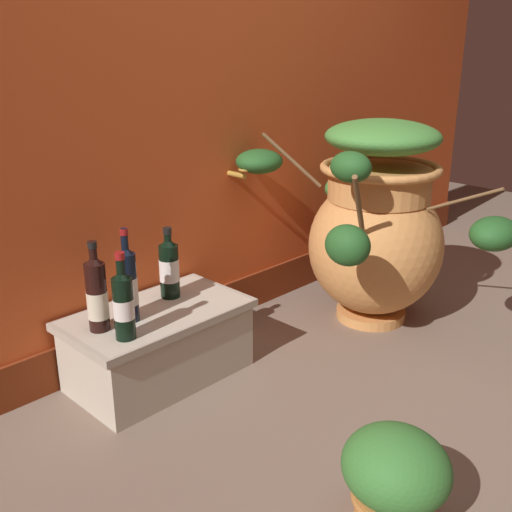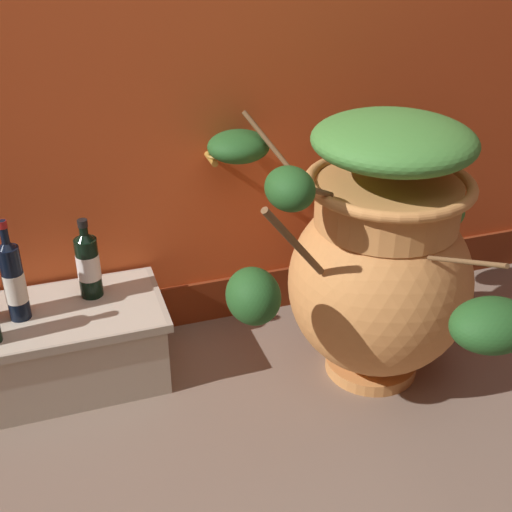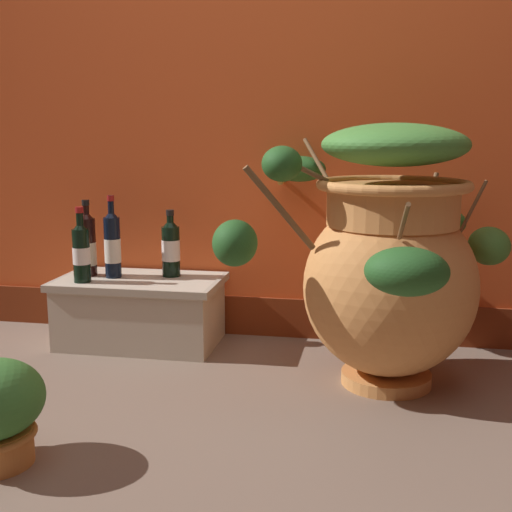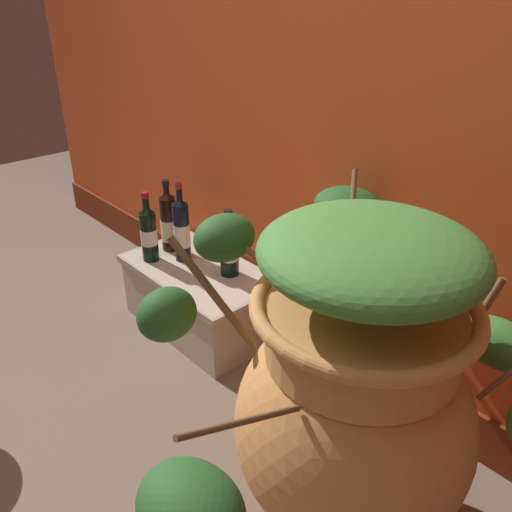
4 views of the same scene
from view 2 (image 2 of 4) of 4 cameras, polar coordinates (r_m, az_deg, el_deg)
The scene contains 4 objects.
terracotta_urn at distance 2.22m, azimuth 10.63°, elevation -0.02°, with size 1.04×1.11×0.94m.
stone_ledge at distance 2.39m, azimuth -16.26°, elevation -7.23°, with size 0.70×0.40×0.29m.
wine_bottle_left at distance 2.31m, azimuth -14.29°, elevation -0.51°, with size 0.08×0.08×0.29m.
wine_bottle_middle at distance 2.25m, azimuth -20.18°, elevation -1.87°, with size 0.07×0.07×0.35m.
Camera 2 is at (-0.47, -1.08, 1.53)m, focal length 46.40 mm.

